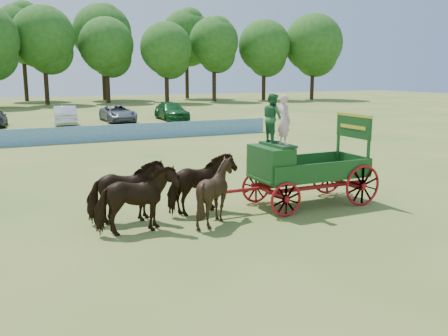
# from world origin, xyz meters

# --- Properties ---
(ground) EXTENTS (160.00, 160.00, 0.00)m
(ground) POSITION_xyz_m (0.00, 0.00, 0.00)
(ground) COLOR olive
(ground) RESTS_ON ground
(horse_lead_left) EXTENTS (2.27, 1.10, 1.89)m
(horse_lead_left) POSITION_xyz_m (-2.98, -1.15, 0.94)
(horse_lead_left) COLOR black
(horse_lead_left) RESTS_ON ground
(horse_lead_right) EXTENTS (2.27, 1.09, 1.89)m
(horse_lead_right) POSITION_xyz_m (-2.98, -0.05, 0.94)
(horse_lead_right) COLOR black
(horse_lead_right) RESTS_ON ground
(horse_wheel_left) EXTENTS (1.76, 1.58, 1.89)m
(horse_wheel_left) POSITION_xyz_m (-0.58, -1.15, 0.95)
(horse_wheel_left) COLOR black
(horse_wheel_left) RESTS_ON ground
(horse_wheel_right) EXTENTS (2.42, 1.55, 1.89)m
(horse_wheel_right) POSITION_xyz_m (-0.58, -0.05, 0.94)
(horse_wheel_right) COLOR black
(horse_wheel_right) RESTS_ON ground
(farm_dray) EXTENTS (6.00, 2.00, 3.74)m
(farm_dray) POSITION_xyz_m (2.37, -0.57, 1.66)
(farm_dray) COLOR #A51210
(farm_dray) RESTS_ON ground
(sponsor_banner) EXTENTS (26.00, 0.08, 1.05)m
(sponsor_banner) POSITION_xyz_m (-1.00, 18.00, 0.53)
(sponsor_banner) COLOR #2269B8
(sponsor_banner) RESTS_ON ground
(treeline) EXTENTS (93.28, 23.79, 14.82)m
(treeline) POSITION_xyz_m (-1.56, 59.12, 9.21)
(treeline) COLOR #382314
(treeline) RESTS_ON ground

